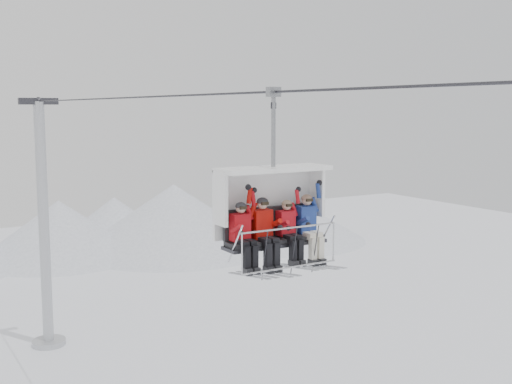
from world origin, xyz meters
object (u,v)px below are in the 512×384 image
skier_center_left (264,230)px  skier_center_right (289,229)px  chairlift_carrier (270,205)px  skier_far_left (243,233)px  lift_tower_right (45,242)px  skier_far_right (308,225)px

skier_center_left → skier_center_right: 0.66m
skier_center_right → chairlift_carrier: bearing=133.6°
skier_far_left → skier_center_left: 0.56m
lift_tower_right → skier_far_left: 23.37m
lift_tower_right → skier_far_left: (-0.90, -22.93, 4.43)m
skier_far_left → skier_center_left: (0.56, 0.01, 0.03)m
skier_center_left → skier_center_right: skier_center_left is taller
chairlift_carrier → skier_far_left: chairlift_carrier is taller
skier_center_left → skier_center_right: size_ratio=1.03×
lift_tower_right → skier_far_left: size_ratio=7.99×
skier_far_left → skier_far_right: bearing=0.2°
chairlift_carrier → skier_center_right: bearing=-46.4°
skier_center_right → skier_far_left: bearing=179.7°
lift_tower_right → skier_center_left: (-0.35, -22.93, 4.46)m
lift_tower_right → skier_center_right: bearing=-89.2°
lift_tower_right → skier_center_left: 23.36m
lift_tower_right → chairlift_carrier: bearing=-90.0°
skier_far_right → lift_tower_right: bearing=92.2°
skier_center_right → skier_far_right: bearing=1.1°
lift_tower_right → skier_center_right: lift_tower_right is taller
skier_far_left → skier_center_left: size_ratio=0.97×
chairlift_carrier → skier_far_left: bearing=-160.8°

